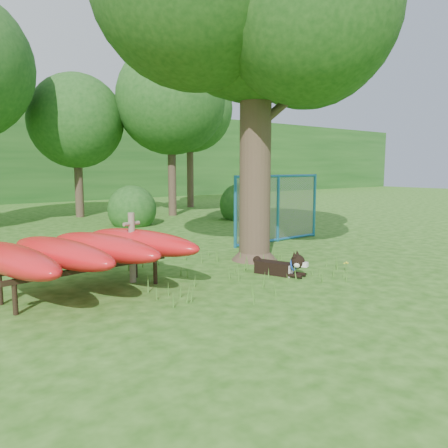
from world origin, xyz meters
TOP-DOWN VIEW (x-y plane):
  - ground at (0.00, 0.00)m, footprint 80.00×80.00m
  - wooden_post at (-1.70, 1.59)m, footprint 0.36×0.15m
  - kayak_rack at (-2.70, 1.43)m, footprint 3.57×3.18m
  - husky_dog at (0.90, 0.20)m, footprint 0.60×1.19m
  - fence_section at (3.72, 3.11)m, footprint 3.34×0.11m
  - wildflower_clump at (2.18, -0.41)m, footprint 0.10×0.09m
  - bg_tree_c at (1.50, 13.00)m, footprint 4.00×4.00m
  - bg_tree_d at (5.00, 11.00)m, footprint 4.80×4.80m
  - bg_tree_e at (8.00, 14.00)m, footprint 4.60×4.60m
  - shrub_right at (6.50, 8.00)m, footprint 1.80×1.80m
  - shrub_mid at (2.00, 9.00)m, footprint 1.80×1.80m

SIDE VIEW (x-z plane):
  - ground at x=0.00m, z-range 0.00..0.00m
  - shrub_right at x=6.50m, z-range -0.90..0.90m
  - shrub_mid at x=2.00m, z-range -0.90..0.90m
  - wildflower_clump at x=2.18m, z-range 0.06..0.27m
  - husky_dog at x=0.90m, z-range -0.08..0.46m
  - wooden_post at x=-1.70m, z-range 0.04..1.37m
  - kayak_rack at x=-2.70m, z-range 0.26..1.26m
  - fence_section at x=3.72m, z-range -0.65..2.61m
  - bg_tree_c at x=1.50m, z-range 1.05..7.17m
  - bg_tree_d at x=5.00m, z-range 1.33..8.83m
  - bg_tree_e at x=8.00m, z-range 1.46..9.01m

